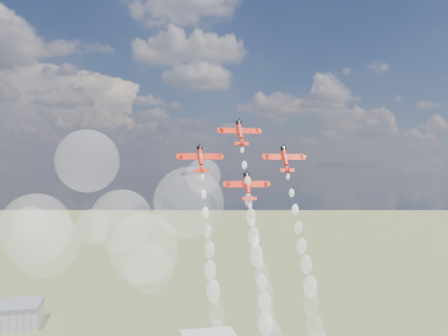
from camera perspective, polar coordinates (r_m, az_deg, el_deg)
plane_lead at (r=145.56m, az=1.95°, el=4.29°), size 12.24×6.34×8.03m
plane_left at (r=138.25m, az=-2.83°, el=1.15°), size 12.24×6.34×8.03m
plane_right at (r=145.03m, az=7.36°, el=1.11°), size 12.24×6.34×8.03m
plane_slot at (r=137.06m, az=2.86°, el=-2.20°), size 12.24×6.34×8.03m
smoke_trail_lead at (r=127.53m, az=4.78°, el=-14.73°), size 5.54×28.58×50.64m
smoke_trail_left at (r=122.78m, az=-0.86°, el=-19.17°), size 5.76×28.71×50.53m
smoke_trail_right at (r=130.25m, az=11.05°, el=-18.14°), size 5.37×29.03×51.67m
drifted_smoke_cloud at (r=148.23m, az=-13.71°, el=-6.00°), size 68.53×38.86×49.90m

